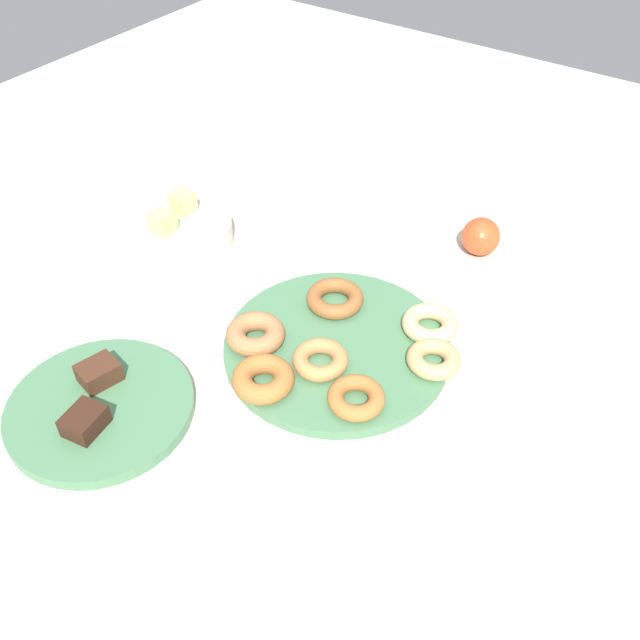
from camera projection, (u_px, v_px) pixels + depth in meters
The scene contains 16 objects.
ground_plane at pixel (337, 351), 1.04m from camera, with size 2.40×2.40×0.00m, color beige.
donut_plate at pixel (337, 347), 1.04m from camera, with size 0.33×0.33×0.02m, color #4C7F56.
donut_0 at pixel (263, 379), 0.96m from camera, with size 0.09×0.09×0.03m, color #AD6B33.
donut_1 at pixel (255, 334), 1.03m from camera, with size 0.09×0.09×0.03m, color #B27547.
donut_2 at pixel (335, 298), 1.09m from camera, with size 0.09×0.09×0.02m, color #995B2D.
donut_3 at pixel (430, 324), 1.05m from camera, with size 0.08×0.08×0.02m, color #EABC84.
donut_4 at pixel (320, 360), 0.99m from camera, with size 0.08×0.08×0.02m, color #C6844C.
donut_5 at pixel (434, 359), 0.99m from camera, with size 0.08×0.08×0.02m, color tan.
donut_6 at pixel (356, 398), 0.94m from camera, with size 0.08×0.08×0.02m, color #AD6B33.
cake_plate at pixel (101, 408), 0.95m from camera, with size 0.25×0.25×0.02m, color #4C7F56.
brownie_near at pixel (85, 421), 0.90m from camera, with size 0.05×0.04×0.03m, color #381E14.
brownie_far at pixel (99, 373), 0.97m from camera, with size 0.05×0.04×0.03m, color #472819.
fruit_bowl at pixel (179, 233), 1.23m from camera, with size 0.19×0.19×0.04m, color silver.
melon_chunk_left at pixel (162, 222), 1.18m from camera, with size 0.04×0.04×0.04m, color #DBD67A.
melon_chunk_right at pixel (183, 202), 1.23m from camera, with size 0.04×0.04×0.04m, color #DBD67A.
apple at pixel (481, 236), 1.20m from camera, with size 0.07×0.07×0.07m, color #CC4C23.
Camera 1 is at (-0.62, -0.40, 0.74)m, focal length 39.60 mm.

